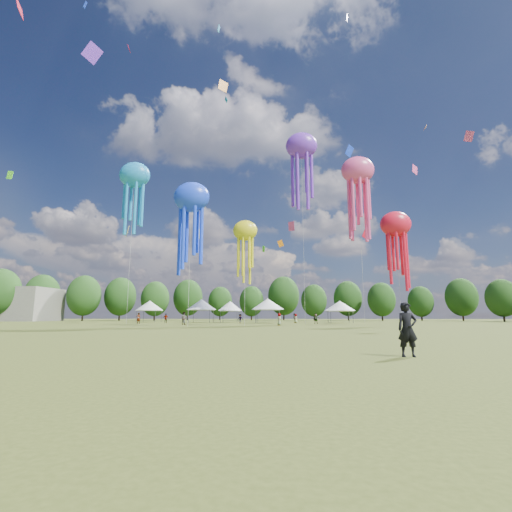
{
  "coord_description": "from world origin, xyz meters",
  "views": [
    {
      "loc": [
        3.82,
        -14.0,
        1.2
      ],
      "look_at": [
        1.91,
        15.0,
        6.0
      ],
      "focal_mm": 25.6,
      "sensor_mm": 36.0,
      "label": 1
    }
  ],
  "objects": [
    {
      "name": "treeline",
      "position": [
        -3.87,
        62.51,
        6.54
      ],
      "size": [
        201.57,
        95.24,
        13.43
      ],
      "color": "#38281C",
      "rests_on": "ground"
    },
    {
      "name": "show_kites",
      "position": [
        4.92,
        41.59,
        20.79
      ],
      "size": [
        43.15,
        25.33,
        30.59
      ],
      "color": "#1B41F8",
      "rests_on": "ground"
    },
    {
      "name": "festival_tents",
      "position": [
        -4.83,
        54.64,
        3.23
      ],
      "size": [
        42.32,
        12.93,
        4.38
      ],
      "color": "#47474C",
      "rests_on": "ground"
    },
    {
      "name": "observer_main",
      "position": [
        7.64,
        -2.54,
        0.81
      ],
      "size": [
        0.61,
        0.41,
        1.62
      ],
      "primitive_type": "imported",
      "rotation": [
        0.0,
        0.0,
        0.04
      ],
      "color": "black",
      "rests_on": "ground"
    },
    {
      "name": "spectator_near",
      "position": [
        -9.33,
        35.69,
        0.87
      ],
      "size": [
        1.05,
        0.97,
        1.75
      ],
      "primitive_type": "imported",
      "rotation": [
        0.0,
        0.0,
        2.69
      ],
      "color": "gray",
      "rests_on": "ground"
    },
    {
      "name": "spectators_far",
      "position": [
        0.49,
        47.67,
        0.81
      ],
      "size": [
        29.36,
        20.67,
        1.72
      ],
      "color": "gray",
      "rests_on": "ground"
    },
    {
      "name": "ground",
      "position": [
        0.0,
        0.0,
        0.0
      ],
      "size": [
        300.0,
        300.0,
        0.0
      ],
      "primitive_type": "plane",
      "color": "#384416",
      "rests_on": "ground"
    },
    {
      "name": "small_kites",
      "position": [
        -3.12,
        42.03,
        31.07
      ],
      "size": [
        71.23,
        58.2,
        43.15
      ],
      "color": "#1B41F8",
      "rests_on": "ground"
    }
  ]
}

